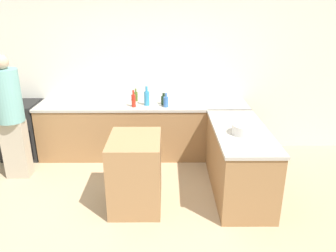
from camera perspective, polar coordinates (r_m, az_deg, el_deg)
ground_plane at (r=4.10m, az=-5.80°, el=-15.51°), size 14.00×14.00×0.00m
wall_back at (r=5.53m, az=-4.32°, el=9.50°), size 8.00×0.06×2.70m
counter_back at (r=5.44m, az=-4.31°, el=-0.62°), size 3.38×0.69×0.89m
counter_peninsula at (r=4.48m, az=12.17°, el=-5.84°), size 0.69×1.65×0.89m
range_oven at (r=5.92m, az=-23.93°, el=-0.57°), size 0.60×0.66×0.90m
island_table at (r=4.10m, az=-5.68°, el=-8.01°), size 0.62×0.78×0.90m
mixing_bowl at (r=4.14m, az=13.43°, el=-0.55°), size 0.34×0.34×0.12m
wine_bottle_dark at (r=5.23m, az=-0.77°, el=4.57°), size 0.08×0.08×0.18m
dish_soap_bottle at (r=5.18m, az=-3.72°, el=4.92°), size 0.09×0.09×0.31m
hot_sauce_bottle at (r=5.12m, az=-6.02°, el=4.48°), size 0.07×0.07×0.27m
water_bottle_blue at (r=5.10m, az=-0.36°, el=4.31°), size 0.08×0.08×0.22m
olive_oil_bottle at (r=5.44m, az=-5.61°, el=5.19°), size 0.06×0.06×0.21m
person_by_range at (r=5.05m, az=-25.80°, el=1.93°), size 0.37×0.37×1.79m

